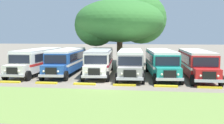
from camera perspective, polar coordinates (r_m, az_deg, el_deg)
The scene contains 15 objects.
ground_plane at distance 24.07m, azimuth -1.47°, elevation -4.81°, with size 220.00×220.00×0.00m, color slate.
foreground_grass_strip at distance 17.51m, azimuth -5.30°, elevation -8.84°, with size 80.00×8.97×0.01m, color olive.
parked_bus_slot_0 at distance 31.78m, azimuth -15.72°, elevation 0.43°, with size 2.74×10.85×2.82m.
parked_bus_slot_1 at distance 30.92m, azimuth -9.71°, elevation 0.42°, with size 3.15×10.90×2.82m.
parked_bus_slot_2 at distance 30.08m, azimuth -2.66°, elevation 0.35°, with size 3.60×10.98×2.82m.
parked_bus_slot_3 at distance 28.84m, azimuth 4.01°, elevation 0.11°, with size 3.26×10.93×2.82m.
parked_bus_slot_4 at distance 29.03m, azimuth 10.50°, elevation 0.06°, with size 3.59×10.98×2.82m.
parked_bus_slot_5 at distance 29.06m, azimuth 17.66°, elevation -0.11°, with size 2.89×10.86×2.82m.
curb_wheelstop_0 at distance 26.58m, azimuth -21.12°, elevation -4.02°, with size 2.00×0.36×0.15m, color yellow.
curb_wheelstop_1 at distance 25.03m, azimuth -13.93°, elevation -4.39°, with size 2.00×0.36×0.15m, color yellow.
curb_wheelstop_2 at distance 23.92m, azimuth -5.93°, elevation -4.72°, with size 2.00×0.36×0.15m, color yellow.
curb_wheelstop_3 at distance 23.31m, azimuth 2.68°, elevation -4.97°, with size 2.00×0.36×0.15m, color yellow.
curb_wheelstop_4 at distance 23.25m, azimuth 11.54°, elevation -5.11°, with size 2.00×0.36×0.15m, color yellow.
curb_wheelstop_5 at distance 23.73m, azimuth 20.24°, elevation -5.13°, with size 2.00×0.36×0.15m, color yellow.
broad_shade_tree at distance 39.34m, azimuth 2.15°, elevation 8.96°, with size 13.00×14.22×10.93m.
Camera 1 is at (4.00, -23.32, 4.41)m, focal length 42.47 mm.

